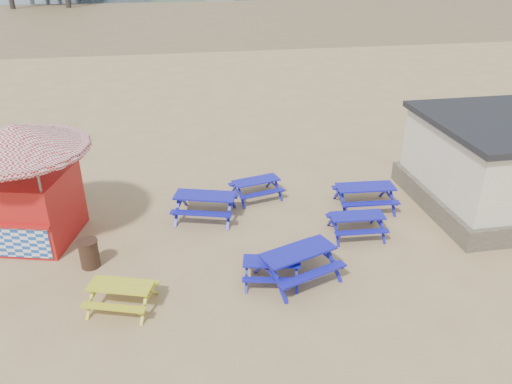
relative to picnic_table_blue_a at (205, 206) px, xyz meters
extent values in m
plane|color=tan|center=(0.67, -1.91, -0.42)|extent=(400.00, 400.00, 0.00)
plane|color=olive|center=(0.67, 53.09, -0.42)|extent=(400.00, 400.00, 0.00)
cube|color=#0E0995|center=(0.00, 0.00, 0.39)|extent=(2.14, 1.32, 0.06)
cube|color=#0E0995|center=(0.19, 0.64, 0.08)|extent=(2.00, 0.84, 0.06)
cube|color=#0E0995|center=(-0.19, -0.64, 0.08)|extent=(2.00, 0.84, 0.06)
cube|color=#0E0995|center=(1.94, 1.12, 0.26)|extent=(1.78, 1.03, 0.05)
cube|color=#0E0995|center=(1.81, 1.66, 0.00)|extent=(1.68, 0.62, 0.05)
cube|color=#0E0995|center=(2.07, 0.58, 0.00)|extent=(1.68, 0.62, 0.05)
cube|color=#0E0995|center=(5.51, -0.31, 0.38)|extent=(2.03, 0.91, 0.05)
cube|color=#0E0995|center=(5.56, 0.35, 0.07)|extent=(1.99, 0.41, 0.05)
cube|color=#0E0995|center=(5.47, -0.97, 0.07)|extent=(1.99, 0.41, 0.05)
cube|color=#0E0995|center=(1.46, -3.86, 0.21)|extent=(1.64, 0.91, 0.04)
cube|color=#0E0995|center=(1.57, -3.35, -0.03)|extent=(1.56, 0.53, 0.04)
cube|color=#0E0995|center=(1.35, -4.36, -0.03)|extent=(1.56, 0.53, 0.04)
cube|color=#0E0995|center=(2.20, -3.84, 0.42)|extent=(2.22, 1.47, 0.06)
cube|color=#0E0995|center=(1.96, -3.19, 0.10)|extent=(2.04, 0.99, 0.06)
cube|color=#0E0995|center=(2.44, -4.49, 0.10)|extent=(2.04, 0.99, 0.06)
cube|color=#0E0995|center=(4.59, -1.98, 0.26)|extent=(1.72, 0.76, 0.05)
cube|color=#0E0995|center=(4.63, -1.42, 0.00)|extent=(1.70, 0.34, 0.05)
cube|color=#0E0995|center=(4.56, -2.54, 0.00)|extent=(1.70, 0.34, 0.05)
cube|color=#A7AD1D|center=(-2.50, -4.26, 0.23)|extent=(1.72, 1.10, 0.04)
cube|color=#A7AD1D|center=(-2.33, -3.75, -0.02)|extent=(1.60, 0.72, 0.04)
cube|color=#A7AD1D|center=(-2.66, -4.76, -0.02)|extent=(1.60, 0.72, 0.04)
cube|color=red|center=(-5.35, -0.36, 0.68)|extent=(2.97, 2.97, 2.20)
cube|color=red|center=(-5.68, -1.59, 0.74)|extent=(2.37, 0.74, 0.09)
cube|color=#194CB2|center=(-5.67, -1.55, 0.19)|extent=(2.14, 0.62, 0.99)
cone|color=silver|center=(-5.35, -0.36, 2.94)|extent=(5.13, 5.13, 0.77)
cylinder|color=silver|center=(-5.35, -0.36, 2.56)|extent=(5.00, 5.00, 0.20)
cylinder|color=#3E2219|center=(-3.50, -2.27, -0.01)|extent=(0.54, 0.54, 0.82)
cylinder|color=#3E2219|center=(-3.50, -2.27, 0.41)|extent=(0.58, 0.58, 0.04)
camera|label=1|loc=(-0.95, -14.78, 7.93)|focal=35.00mm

